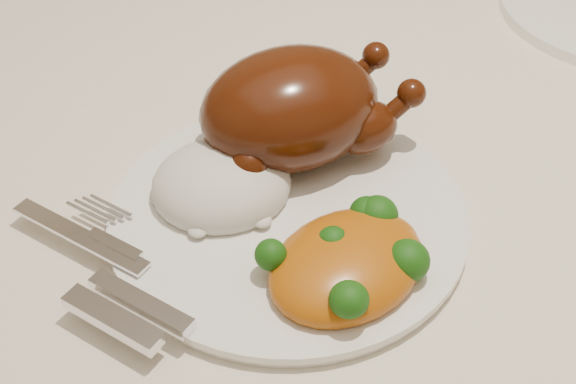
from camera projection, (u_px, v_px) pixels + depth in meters
name	position (u px, v px, depth m)	size (l,w,h in m)	color
dining_table	(383.00, 199.00, 0.76)	(1.60, 0.90, 0.76)	brown
tablecloth	(389.00, 139.00, 0.71)	(1.73, 1.03, 0.18)	#F0E3CF
dinner_plate	(288.00, 218.00, 0.59)	(0.26, 0.26, 0.01)	white
roast_chicken	(295.00, 108.00, 0.61)	(0.17, 0.11, 0.09)	#451907
rice_mound	(221.00, 185.00, 0.59)	(0.12, 0.12, 0.05)	silver
mac_and_cheese	(353.00, 259.00, 0.54)	(0.14, 0.12, 0.05)	#BE670C
cutlery	(115.00, 284.00, 0.53)	(0.08, 0.17, 0.01)	silver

